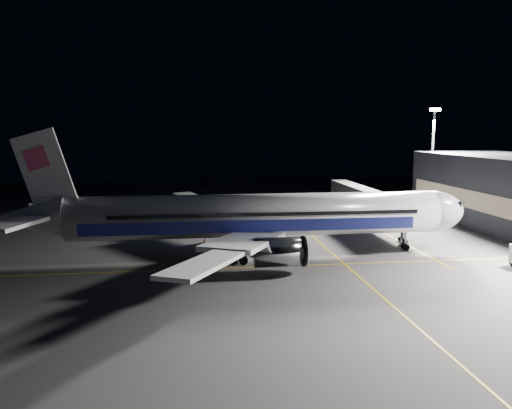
{
  "coord_description": "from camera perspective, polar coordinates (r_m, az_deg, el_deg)",
  "views": [
    {
      "loc": [
        -8.52,
        -63.52,
        16.34
      ],
      "look_at": [
        0.44,
        4.7,
        6.0
      ],
      "focal_mm": 35.0,
      "sensor_mm": 36.0,
      "label": 1
    }
  ],
  "objects": [
    {
      "name": "ground",
      "position": [
        66.14,
        0.15,
        -5.76
      ],
      "size": [
        200.0,
        200.0,
        0.0
      ],
      "primitive_type": "plane",
      "color": "#4C4C4F",
      "rests_on": "ground"
    },
    {
      "name": "guide_line_main",
      "position": [
        68.15,
        8.55,
        -5.42
      ],
      "size": [
        0.25,
        80.0,
        0.01
      ],
      "primitive_type": "cube",
      "color": "gold",
      "rests_on": "ground"
    },
    {
      "name": "guide_line_cross",
      "position": [
        60.4,
        0.91,
        -7.15
      ],
      "size": [
        70.0,
        0.25,
        0.01
      ],
      "primitive_type": "cube",
      "color": "gold",
      "rests_on": "ground"
    },
    {
      "name": "guide_line_side",
      "position": [
        81.26,
        14.77,
        -3.34
      ],
      "size": [
        0.25,
        40.0,
        0.01
      ],
      "primitive_type": "cube",
      "color": "gold",
      "rests_on": "ground"
    },
    {
      "name": "airliner",
      "position": [
        64.92,
        -0.79,
        -1.37
      ],
      "size": [
        61.48,
        54.22,
        16.64
      ],
      "color": "silver",
      "rests_on": "ground"
    },
    {
      "name": "jet_bridge",
      "position": [
        87.89,
        12.91,
        0.64
      ],
      "size": [
        3.6,
        34.4,
        6.3
      ],
      "color": "#B2B2B7",
      "rests_on": "ground"
    },
    {
      "name": "floodlight_mast_north",
      "position": [
        107.2,
        19.54,
        5.94
      ],
      "size": [
        2.4,
        0.68,
        20.7
      ],
      "color": "#59595E",
      "rests_on": "ground"
    },
    {
      "name": "baggage_tug",
      "position": [
        73.38,
        -3.16,
        -3.69
      ],
      "size": [
        2.84,
        2.52,
        1.74
      ],
      "rotation": [
        0.0,
        0.0,
        0.3
      ],
      "color": "black",
      "rests_on": "ground"
    },
    {
      "name": "safety_cone_a",
      "position": [
        69.4,
        -6.54,
        -4.86
      ],
      "size": [
        0.41,
        0.41,
        0.62
      ],
      "primitive_type": "cone",
      "color": "#DF5409",
      "rests_on": "ground"
    },
    {
      "name": "safety_cone_b",
      "position": [
        77.98,
        -0.26,
        -3.31
      ],
      "size": [
        0.43,
        0.43,
        0.64
      ],
      "primitive_type": "cone",
      "color": "#DF5409",
      "rests_on": "ground"
    },
    {
      "name": "safety_cone_c",
      "position": [
        73.54,
        -5.89,
        -4.1
      ],
      "size": [
        0.39,
        0.39,
        0.59
      ],
      "primitive_type": "cone",
      "color": "#DF5409",
      "rests_on": "ground"
    }
  ]
}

